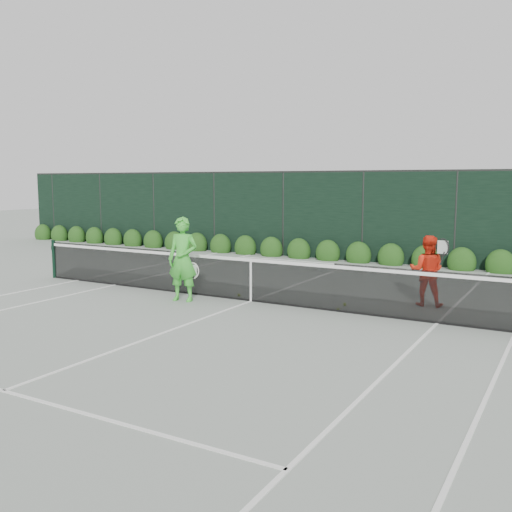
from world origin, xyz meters
The scene contains 8 objects.
ground centered at (0.00, 0.00, 0.00)m, with size 80.00×80.00×0.00m, color gray.
tennis_net centered at (-0.02, 0.00, 0.53)m, with size 12.90×0.10×1.07m.
player_woman centered at (-1.37, -0.70, 0.95)m, with size 0.77×0.59×1.91m.
player_man centered at (3.55, 1.52, 0.77)m, with size 0.90×0.67×1.54m.
court_lines centered at (0.00, 0.00, 0.01)m, with size 11.03×23.83×0.01m.
windscreen_fence centered at (0.00, -2.71, 1.51)m, with size 32.00×21.07×3.06m.
hedge_row centered at (0.00, 7.15, 0.23)m, with size 31.66×0.65×0.94m.
tennis_balls centered at (1.19, 0.33, 0.03)m, with size 2.67×0.63×0.07m.
Camera 1 is at (6.37, -10.94, 2.71)m, focal length 40.00 mm.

